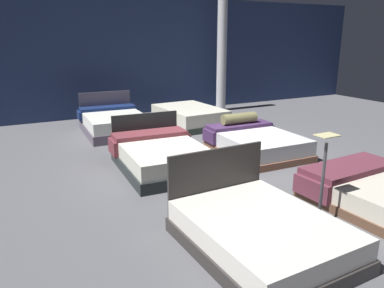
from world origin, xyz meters
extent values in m
cube|color=#5B5B60|center=(0.00, 0.00, -0.01)|extent=(18.00, 18.00, 0.02)
cube|color=navy|center=(0.00, 5.21, 1.75)|extent=(18.00, 0.06, 3.50)
cube|color=#312D2C|center=(-1.10, -2.96, 0.08)|extent=(1.56, 1.95, 0.17)
cube|color=white|center=(-1.10, -2.96, 0.29)|extent=(1.50, 1.89, 0.24)
cube|color=#312D2C|center=(-1.13, -2.01, 0.48)|extent=(1.41, 0.09, 0.96)
cube|color=brown|center=(1.08, -2.26, 0.42)|extent=(1.58, 0.72, 0.09)
cube|color=brown|center=(0.29, -2.30, 0.24)|extent=(0.12, 0.64, 0.28)
cube|color=brown|center=(1.88, -2.22, 0.24)|extent=(0.12, 0.64, 0.28)
cube|color=black|center=(-1.05, 0.01, 0.10)|extent=(1.54, 2.06, 0.20)
cube|color=silver|center=(-1.05, 0.01, 0.33)|extent=(1.48, 1.99, 0.27)
cube|color=black|center=(-1.00, 1.00, 0.43)|extent=(1.35, 0.11, 0.87)
cube|color=brown|center=(-1.01, 0.72, 0.51)|extent=(1.44, 0.58, 0.08)
cube|color=brown|center=(-1.74, 0.76, 0.33)|extent=(0.11, 0.51, 0.27)
cube|color=brown|center=(-0.28, 0.68, 0.33)|extent=(0.11, 0.51, 0.27)
cube|color=brown|center=(1.06, 0.01, 0.07)|extent=(1.54, 1.98, 0.13)
cube|color=silver|center=(1.06, 0.01, 0.28)|extent=(1.47, 1.92, 0.29)
cube|color=#442A54|center=(1.08, 0.70, 0.46)|extent=(1.47, 0.53, 0.07)
cube|color=#442A54|center=(0.33, 0.73, 0.29)|extent=(0.09, 0.49, 0.26)
cube|color=#442A54|center=(1.82, 0.68, 0.29)|extent=(0.09, 0.49, 0.26)
cylinder|color=olive|center=(1.08, 0.72, 0.61)|extent=(0.82, 0.25, 0.23)
cube|color=#584E5E|center=(-1.07, 3.00, 0.11)|extent=(1.52, 2.02, 0.22)
cube|color=white|center=(-1.07, 3.00, 0.35)|extent=(1.46, 1.95, 0.27)
cube|color=#584E5E|center=(-1.03, 3.98, 0.46)|extent=(1.36, 0.10, 0.92)
cube|color=navy|center=(-1.04, 3.73, 0.53)|extent=(1.44, 0.49, 0.08)
cube|color=navy|center=(-1.77, 3.76, 0.39)|extent=(0.09, 0.44, 0.20)
cube|color=navy|center=(-0.31, 3.70, 0.39)|extent=(0.09, 0.44, 0.20)
cube|color=#27322B|center=(1.03, 3.01, 0.08)|extent=(1.55, 2.15, 0.15)
cube|color=silver|center=(1.03, 3.01, 0.32)|extent=(1.48, 2.08, 0.33)
cylinder|color=#3F3F44|center=(0.00, -2.75, 0.01)|extent=(0.24, 0.24, 0.02)
cylinder|color=#3F3F44|center=(0.00, -2.75, 0.54)|extent=(0.04, 0.04, 1.07)
cube|color=beige|center=(0.00, -2.75, 1.17)|extent=(0.28, 0.20, 0.01)
cylinder|color=silver|center=(2.89, 4.44, 1.75)|extent=(0.30, 0.30, 3.50)
camera|label=1|loc=(-3.51, -5.92, 2.34)|focal=34.90mm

